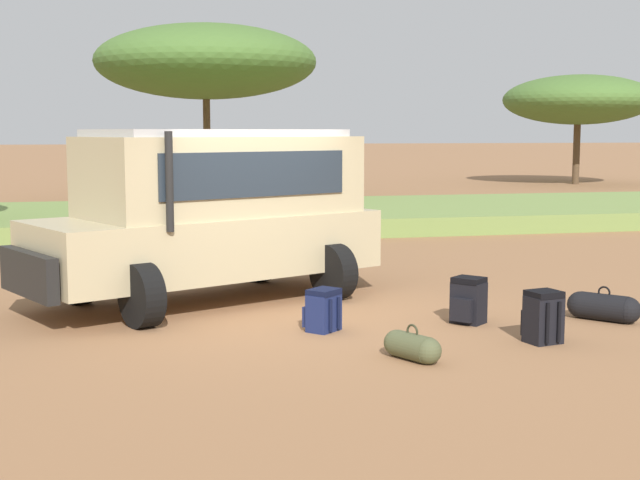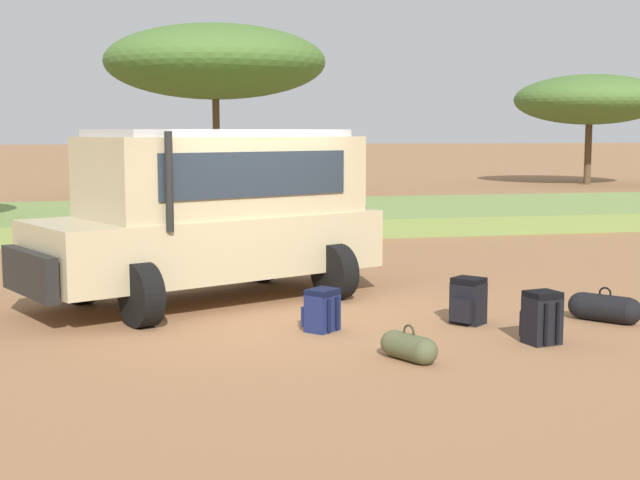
% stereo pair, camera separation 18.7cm
% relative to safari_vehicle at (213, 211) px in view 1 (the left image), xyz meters
% --- Properties ---
extents(ground_plane, '(320.00, 320.00, 0.00)m').
position_rel_safari_vehicle_xyz_m(ground_plane, '(0.67, -1.37, -1.29)').
color(ground_plane, '#936642').
extents(grass_bank, '(120.00, 7.00, 0.44)m').
position_rel_safari_vehicle_xyz_m(grass_bank, '(0.67, 10.11, -1.07)').
color(grass_bank, olive).
rests_on(grass_bank, ground_plane).
extents(safari_vehicle, '(5.37, 3.88, 2.44)m').
position_rel_safari_vehicle_xyz_m(safari_vehicle, '(0.00, 0.00, 0.00)').
color(safari_vehicle, tan).
rests_on(safari_vehicle, ground_plane).
extents(backpack_beside_front_wheel, '(0.43, 0.47, 0.61)m').
position_rel_safari_vehicle_xyz_m(backpack_beside_front_wheel, '(3.38, -3.42, -1.00)').
color(backpack_beside_front_wheel, black).
rests_on(backpack_beside_front_wheel, ground_plane).
extents(backpack_cluster_center, '(0.49, 0.49, 0.52)m').
position_rel_safari_vehicle_xyz_m(backpack_cluster_center, '(1.07, -2.26, -1.04)').
color(backpack_cluster_center, navy).
rests_on(backpack_cluster_center, ground_plane).
extents(backpack_near_rear_wheel, '(0.50, 0.50, 0.59)m').
position_rel_safari_vehicle_xyz_m(backpack_near_rear_wheel, '(2.95, -2.25, -1.01)').
color(backpack_near_rear_wheel, black).
rests_on(backpack_near_rear_wheel, ground_plane).
extents(duffel_bag_low_black_case, '(0.49, 0.70, 0.39)m').
position_rel_safari_vehicle_xyz_m(duffel_bag_low_black_case, '(1.67, -3.83, -1.15)').
color(duffel_bag_low_black_case, '#4C5133').
rests_on(duffel_bag_low_black_case, ground_plane).
extents(duffel_bag_soft_canvas, '(0.73, 0.82, 0.45)m').
position_rel_safari_vehicle_xyz_m(duffel_bag_soft_canvas, '(4.71, -2.50, -1.12)').
color(duffel_bag_soft_canvas, black).
rests_on(duffel_bag_soft_canvas, ground_plane).
extents(acacia_tree_right_mid, '(7.71, 8.31, 6.09)m').
position_rel_safari_vehicle_xyz_m(acacia_tree_right_mid, '(1.91, 19.11, 3.51)').
color(acacia_tree_right_mid, brown).
rests_on(acacia_tree_right_mid, ground_plane).
extents(acacia_tree_far_right, '(6.74, 6.99, 4.96)m').
position_rel_safari_vehicle_xyz_m(acacia_tree_far_right, '(19.36, 24.62, 2.54)').
color(acacia_tree_far_right, brown).
rests_on(acacia_tree_far_right, ground_plane).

